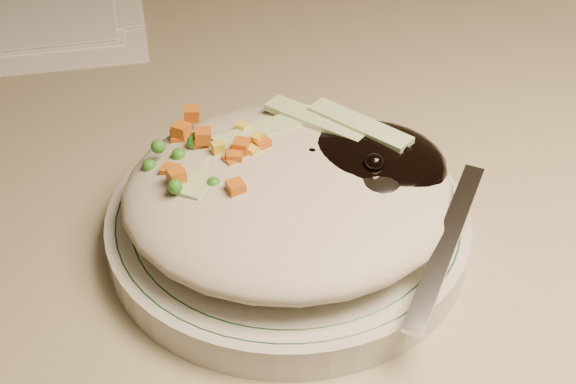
{
  "coord_description": "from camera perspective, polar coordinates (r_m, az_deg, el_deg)",
  "views": [
    {
      "loc": [
        -0.12,
        0.83,
        1.07
      ],
      "look_at": [
        -0.09,
        1.19,
        0.78
      ],
      "focal_mm": 50.0,
      "sensor_mm": 36.0,
      "label": 1
    }
  ],
  "objects": [
    {
      "name": "desk",
      "position": [
        0.78,
        5.88,
        -4.29
      ],
      "size": [
        1.4,
        0.7,
        0.74
      ],
      "color": "tan",
      "rests_on": "ground"
    },
    {
      "name": "plate",
      "position": [
        0.49,
        -0.0,
        -2.38
      ],
      "size": [
        0.22,
        0.22,
        0.02
      ],
      "primitive_type": "cylinder",
      "color": "silver",
      "rests_on": "desk"
    },
    {
      "name": "plate_rim",
      "position": [
        0.48,
        0.0,
        -1.49
      ],
      "size": [
        0.21,
        0.21,
        0.0
      ],
      "color": "#144723",
      "rests_on": "plate"
    },
    {
      "name": "meal",
      "position": [
        0.46,
        0.54,
        0.5
      ],
      "size": [
        0.21,
        0.19,
        0.05
      ],
      "color": "beige",
      "rests_on": "plate"
    }
  ]
}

